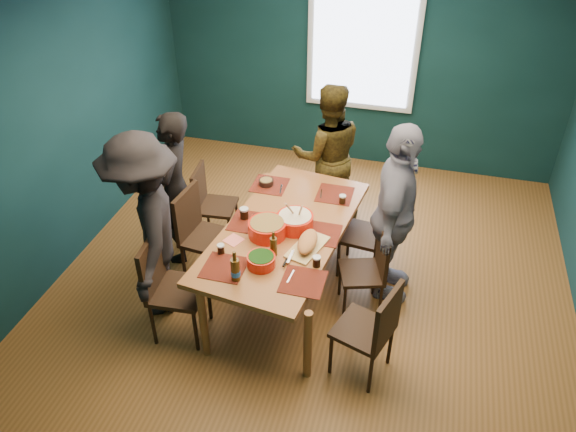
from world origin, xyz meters
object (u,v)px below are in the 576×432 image
Objects in this scene: chair_left_mid at (198,228)px; chair_left_near at (167,281)px; chair_left_far at (209,199)px; chair_right_near at (374,326)px; bowl_dumpling at (295,221)px; chair_right_mid at (371,266)px; bowl_salad at (267,228)px; person_far_left at (175,189)px; bowl_herbs at (261,260)px; person_right at (395,216)px; chair_right_far at (372,229)px; dining_table at (284,234)px; person_back at (327,155)px; cutting_board at (307,243)px; person_near_left at (147,228)px.

chair_left_mid is 0.97× the size of chair_left_near.
chair_right_near is at bearing -41.33° from chair_left_far.
chair_left_far is at bearing 151.23° from bowl_dumpling.
chair_right_mid is 2.50× the size of bowl_salad.
person_far_left is 1.43m from bowl_herbs.
chair_right_near is at bearing -17.93° from chair_left_mid.
person_right is (0.01, 1.05, 0.35)m from chair_right_near.
chair_right_near is 1.05m from bowl_herbs.
chair_right_far is (1.62, 0.45, -0.02)m from chair_left_mid.
dining_table is 0.91m from chair_right_far.
person_right is (0.84, -1.08, 0.08)m from person_back.
chair_left_near is at bearing -162.30° from chair_right_near.
chair_left_near is 1.25m from cutting_board.
bowl_herbs is (-0.16, -1.91, 0.02)m from person_back.
person_right is (1.83, 0.23, 0.33)m from chair_left_mid.
bowl_salad is at bearing 85.07° from person_near_left.
person_back is at bearing 111.99° from cutting_board.
person_far_left is (-0.19, -0.34, 0.31)m from chair_left_far.
chair_left_far is 0.93× the size of chair_right_far.
bowl_dumpling reaches higher than bowl_salad.
bowl_salad is at bearing -46.53° from chair_left_far.
chair_left_far is at bearing 81.08° from person_right.
person_back is 4.76× the size of bowl_salad.
chair_left_mid reaches higher than chair_left_far.
person_back is at bearing 132.95° from chair_right_far.
chair_right_near is 2.10m from person_near_left.
person_back is at bearing 27.26° from chair_left_far.
bowl_dumpling reaches higher than chair_right_far.
person_back is 2.20m from person_near_left.
person_far_left is at bearing 173.89° from dining_table.
person_back reaches higher than cutting_board.
chair_right_mid is 0.52× the size of person_back.
chair_right_mid is at bearing 5.14° from chair_left_mid.
person_near_left is (-1.23, -1.83, 0.09)m from person_back.
bowl_salad is (-0.93, -0.15, 0.35)m from chair_right_mid.
chair_left_near is 0.98m from bowl_salad.
dining_table is at bearing 162.73° from chair_right_mid.
person_far_left reaches higher than chair_right_near.
person_back reaches higher than chair_right_mid.
bowl_dumpling is (0.21, 0.17, -0.00)m from bowl_salad.
bowl_salad is at bearing 112.63° from person_right.
person_right reaches higher than bowl_dumpling.
dining_table is 6.31× the size of bowl_salad.
person_near_left reaches higher than chair_left_mid.
person_far_left is at bearing 19.58° from person_back.
chair_right_near is at bearing -12.61° from bowl_herbs.
dining_table is 0.84m from chair_right_mid.
person_back is at bearing 122.80° from person_near_left.
chair_right_mid is 0.68m from cutting_board.
person_back reaches higher than dining_table.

